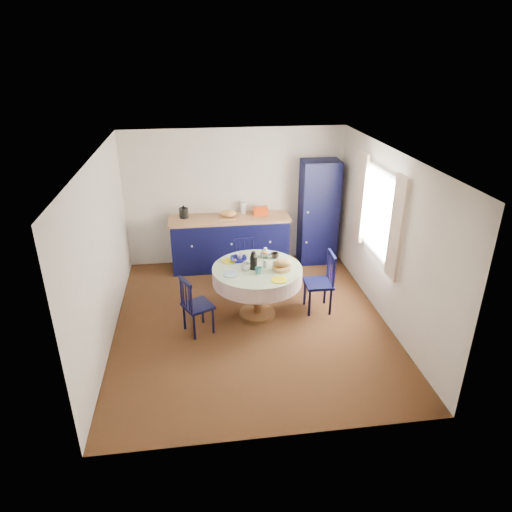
{
  "coord_description": "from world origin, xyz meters",
  "views": [
    {
      "loc": [
        -0.72,
        -5.78,
        3.77
      ],
      "look_at": [
        0.1,
        0.2,
        0.99
      ],
      "focal_mm": 32.0,
      "sensor_mm": 36.0,
      "label": 1
    }
  ],
  "objects_px": {
    "kitchen_counter": "(230,241)",
    "mug_a": "(246,267)",
    "mug_d": "(240,256)",
    "chair_right": "(321,282)",
    "mug_b": "(258,270)",
    "mug_c": "(275,256)",
    "pantry_cabinet": "(318,212)",
    "chair_left": "(195,305)",
    "dining_table": "(258,275)",
    "chair_far": "(246,263)",
    "cobalt_bowl": "(239,259)"
  },
  "relations": [
    {
      "from": "kitchen_counter",
      "to": "mug_a",
      "type": "bearing_deg",
      "value": -87.64
    },
    {
      "from": "kitchen_counter",
      "to": "mug_d",
      "type": "xyz_separation_m",
      "value": [
        0.04,
        -1.43,
        0.36
      ]
    },
    {
      "from": "chair_right",
      "to": "mug_b",
      "type": "height_order",
      "value": "chair_right"
    },
    {
      "from": "mug_c",
      "to": "pantry_cabinet",
      "type": "bearing_deg",
      "value": 54.71
    },
    {
      "from": "chair_left",
      "to": "mug_c",
      "type": "bearing_deg",
      "value": -89.35
    },
    {
      "from": "dining_table",
      "to": "mug_a",
      "type": "distance_m",
      "value": 0.26
    },
    {
      "from": "mug_b",
      "to": "mug_c",
      "type": "relative_size",
      "value": 0.88
    },
    {
      "from": "chair_left",
      "to": "chair_far",
      "type": "relative_size",
      "value": 1.06
    },
    {
      "from": "pantry_cabinet",
      "to": "chair_left",
      "type": "distance_m",
      "value": 3.22
    },
    {
      "from": "mug_c",
      "to": "cobalt_bowl",
      "type": "bearing_deg",
      "value": -178.17
    },
    {
      "from": "chair_right",
      "to": "mug_a",
      "type": "height_order",
      "value": "chair_right"
    },
    {
      "from": "chair_right",
      "to": "mug_a",
      "type": "bearing_deg",
      "value": -84.72
    },
    {
      "from": "pantry_cabinet",
      "to": "mug_b",
      "type": "relative_size",
      "value": 18.87
    },
    {
      "from": "kitchen_counter",
      "to": "mug_b",
      "type": "xyz_separation_m",
      "value": [
        0.25,
        -1.97,
        0.36
      ]
    },
    {
      "from": "mug_c",
      "to": "mug_d",
      "type": "xyz_separation_m",
      "value": [
        -0.53,
        0.06,
        0.0
      ]
    },
    {
      "from": "chair_left",
      "to": "mug_c",
      "type": "relative_size",
      "value": 7.52
    },
    {
      "from": "mug_a",
      "to": "mug_c",
      "type": "bearing_deg",
      "value": 34.33
    },
    {
      "from": "chair_right",
      "to": "mug_d",
      "type": "height_order",
      "value": "chair_right"
    },
    {
      "from": "pantry_cabinet",
      "to": "chair_right",
      "type": "distance_m",
      "value": 1.9
    },
    {
      "from": "chair_right",
      "to": "mug_d",
      "type": "xyz_separation_m",
      "value": [
        -1.21,
        0.32,
        0.37
      ]
    },
    {
      "from": "pantry_cabinet",
      "to": "chair_left",
      "type": "relative_size",
      "value": 2.21
    },
    {
      "from": "mug_d",
      "to": "cobalt_bowl",
      "type": "height_order",
      "value": "mug_d"
    },
    {
      "from": "pantry_cabinet",
      "to": "dining_table",
      "type": "bearing_deg",
      "value": -126.49
    },
    {
      "from": "chair_far",
      "to": "mug_b",
      "type": "bearing_deg",
      "value": -92.53
    },
    {
      "from": "dining_table",
      "to": "mug_d",
      "type": "bearing_deg",
      "value": 123.36
    },
    {
      "from": "kitchen_counter",
      "to": "mug_c",
      "type": "distance_m",
      "value": 1.64
    },
    {
      "from": "pantry_cabinet",
      "to": "kitchen_counter",
      "type": "bearing_deg",
      "value": -177.67
    },
    {
      "from": "chair_right",
      "to": "kitchen_counter",
      "type": "bearing_deg",
      "value": -142.91
    },
    {
      "from": "chair_right",
      "to": "mug_c",
      "type": "height_order",
      "value": "chair_right"
    },
    {
      "from": "pantry_cabinet",
      "to": "dining_table",
      "type": "distance_m",
      "value": 2.31
    },
    {
      "from": "pantry_cabinet",
      "to": "mug_a",
      "type": "bearing_deg",
      "value": -129.17
    },
    {
      "from": "pantry_cabinet",
      "to": "mug_a",
      "type": "distance_m",
      "value": 2.45
    },
    {
      "from": "mug_a",
      "to": "mug_c",
      "type": "height_order",
      "value": "mug_a"
    },
    {
      "from": "pantry_cabinet",
      "to": "mug_b",
      "type": "height_order",
      "value": "pantry_cabinet"
    },
    {
      "from": "cobalt_bowl",
      "to": "pantry_cabinet",
      "type": "bearing_deg",
      "value": 43.28
    },
    {
      "from": "pantry_cabinet",
      "to": "mug_d",
      "type": "height_order",
      "value": "pantry_cabinet"
    },
    {
      "from": "cobalt_bowl",
      "to": "chair_left",
      "type": "bearing_deg",
      "value": -138.45
    },
    {
      "from": "mug_a",
      "to": "mug_d",
      "type": "distance_m",
      "value": 0.4
    },
    {
      "from": "mug_c",
      "to": "chair_left",
      "type": "bearing_deg",
      "value": -153.41
    },
    {
      "from": "mug_c",
      "to": "chair_far",
      "type": "bearing_deg",
      "value": 118.14
    },
    {
      "from": "mug_d",
      "to": "chair_left",
      "type": "bearing_deg",
      "value": -136.05
    },
    {
      "from": "mug_c",
      "to": "mug_b",
      "type": "bearing_deg",
      "value": -124.43
    },
    {
      "from": "mug_d",
      "to": "dining_table",
      "type": "bearing_deg",
      "value": -56.64
    },
    {
      "from": "chair_left",
      "to": "chair_right",
      "type": "bearing_deg",
      "value": -105.21
    },
    {
      "from": "chair_far",
      "to": "pantry_cabinet",
      "type": "bearing_deg",
      "value": 24.62
    },
    {
      "from": "chair_far",
      "to": "mug_b",
      "type": "xyz_separation_m",
      "value": [
        0.05,
        -1.17,
        0.43
      ]
    },
    {
      "from": "kitchen_counter",
      "to": "mug_c",
      "type": "relative_size",
      "value": 18.62
    },
    {
      "from": "chair_far",
      "to": "cobalt_bowl",
      "type": "bearing_deg",
      "value": -109.67
    },
    {
      "from": "dining_table",
      "to": "cobalt_bowl",
      "type": "relative_size",
      "value": 5.29
    },
    {
      "from": "chair_far",
      "to": "chair_right",
      "type": "height_order",
      "value": "chair_right"
    }
  ]
}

